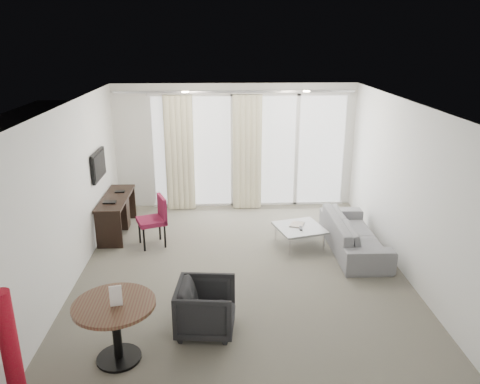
{
  "coord_description": "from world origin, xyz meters",
  "views": [
    {
      "loc": [
        -0.31,
        -6.58,
        3.53
      ],
      "look_at": [
        0.0,
        0.6,
        1.1
      ],
      "focal_mm": 35.0,
      "sensor_mm": 36.0,
      "label": 1
    }
  ],
  "objects_px": {
    "round_table": "(117,332)",
    "rattan_chair_b": "(289,160)",
    "tub_armchair": "(206,308)",
    "coffee_table": "(299,236)",
    "rattan_chair_a": "(267,169)",
    "desk_chair": "(151,222)",
    "desk": "(117,215)",
    "red_lamp": "(11,354)",
    "sofa": "(354,234)"
  },
  "relations": [
    {
      "from": "desk",
      "to": "round_table",
      "type": "distance_m",
      "value": 3.74
    },
    {
      "from": "sofa",
      "to": "round_table",
      "type": "bearing_deg",
      "value": 128.27
    },
    {
      "from": "round_table",
      "to": "rattan_chair_b",
      "type": "bearing_deg",
      "value": 67.67
    },
    {
      "from": "round_table",
      "to": "tub_armchair",
      "type": "bearing_deg",
      "value": 27.06
    },
    {
      "from": "coffee_table",
      "to": "rattan_chair_a",
      "type": "height_order",
      "value": "rattan_chair_a"
    },
    {
      "from": "red_lamp",
      "to": "sofa",
      "type": "xyz_separation_m",
      "value": [
        4.27,
        3.48,
        -0.38
      ]
    },
    {
      "from": "desk_chair",
      "to": "tub_armchair",
      "type": "distance_m",
      "value": 2.75
    },
    {
      "from": "rattan_chair_a",
      "to": "rattan_chair_b",
      "type": "distance_m",
      "value": 0.94
    },
    {
      "from": "desk",
      "to": "sofa",
      "type": "relative_size",
      "value": 0.74
    },
    {
      "from": "tub_armchair",
      "to": "sofa",
      "type": "distance_m",
      "value": 3.33
    },
    {
      "from": "red_lamp",
      "to": "rattan_chair_b",
      "type": "bearing_deg",
      "value": 64.69
    },
    {
      "from": "desk_chair",
      "to": "sofa",
      "type": "relative_size",
      "value": 0.44
    },
    {
      "from": "desk_chair",
      "to": "round_table",
      "type": "distance_m",
      "value": 3.06
    },
    {
      "from": "rattan_chair_b",
      "to": "rattan_chair_a",
      "type": "bearing_deg",
      "value": -151.39
    },
    {
      "from": "red_lamp",
      "to": "sofa",
      "type": "bearing_deg",
      "value": 39.19
    },
    {
      "from": "desk_chair",
      "to": "sofa",
      "type": "bearing_deg",
      "value": -26.32
    },
    {
      "from": "round_table",
      "to": "rattan_chair_b",
      "type": "relative_size",
      "value": 1.1
    },
    {
      "from": "tub_armchair",
      "to": "coffee_table",
      "type": "height_order",
      "value": "tub_armchair"
    },
    {
      "from": "rattan_chair_a",
      "to": "desk_chair",
      "type": "bearing_deg",
      "value": -103.6
    },
    {
      "from": "tub_armchair",
      "to": "rattan_chair_b",
      "type": "bearing_deg",
      "value": -11.21
    },
    {
      "from": "desk_chair",
      "to": "rattan_chair_a",
      "type": "height_order",
      "value": "desk_chair"
    },
    {
      "from": "desk_chair",
      "to": "rattan_chair_b",
      "type": "xyz_separation_m",
      "value": [
        3.0,
        4.19,
        -0.03
      ]
    },
    {
      "from": "tub_armchair",
      "to": "rattan_chair_a",
      "type": "relative_size",
      "value": 0.96
    },
    {
      "from": "round_table",
      "to": "rattan_chair_a",
      "type": "distance_m",
      "value": 6.96
    },
    {
      "from": "rattan_chair_a",
      "to": "rattan_chair_b",
      "type": "xyz_separation_m",
      "value": [
        0.63,
        0.7,
        0.04
      ]
    },
    {
      "from": "round_table",
      "to": "sofa",
      "type": "distance_m",
      "value": 4.41
    },
    {
      "from": "tub_armchair",
      "to": "round_table",
      "type": "bearing_deg",
      "value": 122.28
    },
    {
      "from": "round_table",
      "to": "rattan_chair_b",
      "type": "xyz_separation_m",
      "value": [
        2.98,
        7.25,
        0.05
      ]
    },
    {
      "from": "rattan_chair_a",
      "to": "sofa",
      "type": "bearing_deg",
      "value": -53.22
    },
    {
      "from": "coffee_table",
      "to": "sofa",
      "type": "bearing_deg",
      "value": -13.49
    },
    {
      "from": "rattan_chair_a",
      "to": "coffee_table",
      "type": "bearing_deg",
      "value": -66.14
    },
    {
      "from": "desk",
      "to": "coffee_table",
      "type": "relative_size",
      "value": 1.94
    },
    {
      "from": "round_table",
      "to": "red_lamp",
      "type": "height_order",
      "value": "red_lamp"
    },
    {
      "from": "desk_chair",
      "to": "tub_armchair",
      "type": "bearing_deg",
      "value": -89.37
    },
    {
      "from": "rattan_chair_a",
      "to": "round_table",
      "type": "bearing_deg",
      "value": -89.18
    },
    {
      "from": "desk",
      "to": "round_table",
      "type": "bearing_deg",
      "value": -78.5
    },
    {
      "from": "sofa",
      "to": "desk_chair",
      "type": "bearing_deg",
      "value": 84.6
    },
    {
      "from": "desk_chair",
      "to": "round_table",
      "type": "height_order",
      "value": "desk_chair"
    },
    {
      "from": "desk_chair",
      "to": "round_table",
      "type": "xyz_separation_m",
      "value": [
        0.02,
        -3.06,
        -0.08
      ]
    },
    {
      "from": "round_table",
      "to": "desk_chair",
      "type": "bearing_deg",
      "value": 90.4
    },
    {
      "from": "round_table",
      "to": "tub_armchair",
      "type": "height_order",
      "value": "round_table"
    },
    {
      "from": "tub_armchair",
      "to": "rattan_chair_b",
      "type": "distance_m",
      "value": 7.03
    },
    {
      "from": "desk_chair",
      "to": "coffee_table",
      "type": "height_order",
      "value": "desk_chair"
    },
    {
      "from": "desk_chair",
      "to": "rattan_chair_b",
      "type": "relative_size",
      "value": 1.07
    },
    {
      "from": "coffee_table",
      "to": "desk_chair",
      "type": "bearing_deg",
      "value": 177.51
    },
    {
      "from": "desk_chair",
      "to": "rattan_chair_a",
      "type": "relative_size",
      "value": 1.19
    },
    {
      "from": "sofa",
      "to": "rattan_chair_a",
      "type": "bearing_deg",
      "value": 16.25
    },
    {
      "from": "desk",
      "to": "rattan_chair_a",
      "type": "xyz_separation_m",
      "value": [
        3.09,
        2.89,
        0.02
      ]
    },
    {
      "from": "coffee_table",
      "to": "rattan_chair_a",
      "type": "bearing_deg",
      "value": 93.33
    },
    {
      "from": "desk",
      "to": "coffee_table",
      "type": "bearing_deg",
      "value": -12.21
    }
  ]
}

